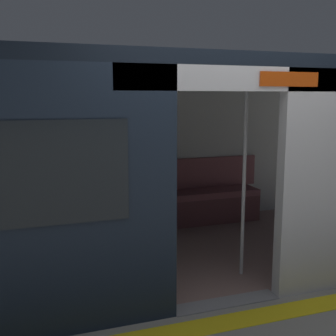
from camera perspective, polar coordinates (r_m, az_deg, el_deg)
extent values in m
plane|color=gray|center=(3.97, 7.81, -17.66)|extent=(60.00, 60.00, 0.00)
cube|color=yellow|center=(3.74, 10.01, -19.53)|extent=(8.00, 0.24, 0.01)
cube|color=silver|center=(4.14, 20.61, -1.91)|extent=(0.99, 0.12, 2.06)
cube|color=black|center=(4.10, 20.90, 1.45)|extent=(0.55, 0.02, 0.55)
cube|color=black|center=(3.10, -15.37, -0.71)|extent=(1.10, 0.02, 0.76)
cube|color=silver|center=(3.53, 8.54, 11.87)|extent=(1.99, 0.16, 0.20)
cube|color=#BF3F0C|center=(3.71, 16.14, 11.48)|extent=(0.56, 0.02, 0.12)
cube|color=black|center=(4.74, 1.05, 13.30)|extent=(6.40, 2.78, 0.12)
cube|color=gray|center=(5.07, 0.98, -11.31)|extent=(6.08, 2.62, 0.01)
cube|color=silver|center=(6.03, -3.27, 2.12)|extent=(6.08, 0.10, 2.06)
cube|color=#935156|center=(6.03, -3.09, -1.09)|extent=(3.52, 0.06, 0.45)
cube|color=white|center=(4.74, 1.05, 12.21)|extent=(4.48, 0.16, 0.03)
cube|color=gray|center=(3.97, 7.81, -17.59)|extent=(0.99, 0.19, 0.01)
cube|color=#935156|center=(5.88, -2.47, -4.05)|extent=(3.26, 0.44, 0.09)
cube|color=brown|center=(5.75, -1.88, -6.78)|extent=(3.26, 0.04, 0.38)
cube|color=#D8CC4C|center=(5.73, -4.77, -1.41)|extent=(0.39, 0.24, 0.50)
sphere|color=#8C664C|center=(5.68, -4.82, 2.01)|extent=(0.21, 0.21, 0.21)
sphere|color=#B2ADA8|center=(5.68, -4.84, 2.39)|extent=(0.19, 0.19, 0.19)
cylinder|color=#D8CC4C|center=(5.75, -2.42, -1.05)|extent=(0.08, 0.08, 0.44)
cylinder|color=#D8CC4C|center=(5.66, -7.06, -1.29)|extent=(0.08, 0.08, 0.44)
cylinder|color=black|center=(5.60, -3.45, -3.75)|extent=(0.16, 0.41, 0.14)
cylinder|color=black|center=(5.57, -5.26, -3.86)|extent=(0.16, 0.41, 0.14)
cylinder|color=black|center=(5.48, -2.97, -6.92)|extent=(0.10, 0.10, 0.43)
cylinder|color=black|center=(5.44, -4.83, -7.05)|extent=(0.10, 0.10, 0.43)
cube|color=black|center=(5.50, -2.83, -9.32)|extent=(0.11, 0.23, 0.06)
cube|color=black|center=(5.47, -4.70, -9.46)|extent=(0.11, 0.23, 0.06)
cube|color=black|center=(5.67, -8.93, -3.31)|extent=(0.26, 0.14, 0.17)
cube|color=black|center=(5.60, -8.79, -3.56)|extent=(0.02, 0.01, 0.14)
cube|color=#26598C|center=(5.85, -1.70, -3.53)|extent=(0.16, 0.23, 0.03)
cylinder|color=silver|center=(3.85, -0.62, -2.30)|extent=(0.04, 0.04, 2.04)
cylinder|color=silver|center=(4.26, 10.27, -1.28)|extent=(0.04, 0.04, 2.04)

